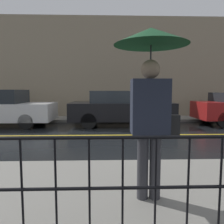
% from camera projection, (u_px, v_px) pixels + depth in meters
% --- Properties ---
extents(ground_plane, '(80.00, 80.00, 0.00)m').
position_uv_depth(ground_plane, '(110.00, 135.00, 7.66)').
color(ground_plane, black).
extents(sidewalk_near, '(28.00, 2.49, 0.12)m').
position_uv_depth(sidewalk_near, '(117.00, 190.00, 3.29)').
color(sidewalk_near, gray).
rests_on(sidewalk_near, ground_plane).
extents(sidewalk_far, '(28.00, 1.73, 0.12)m').
position_uv_depth(sidewalk_far, '(108.00, 119.00, 11.64)').
color(sidewalk_far, gray).
rests_on(sidewalk_far, ground_plane).
extents(lane_marking, '(25.20, 0.12, 0.01)m').
position_uv_depth(lane_marking, '(110.00, 135.00, 7.66)').
color(lane_marking, gold).
rests_on(lane_marking, ground_plane).
extents(building_storefront, '(28.00, 0.30, 5.68)m').
position_uv_depth(building_storefront, '(108.00, 68.00, 12.38)').
color(building_storefront, gray).
rests_on(building_storefront, ground_plane).
extents(railing_foreground, '(12.00, 0.04, 0.98)m').
position_uv_depth(railing_foreground, '(123.00, 171.00, 2.24)').
color(railing_foreground, black).
rests_on(railing_foreground, sidewalk_near).
extents(pedestrian, '(0.94, 0.94, 2.22)m').
position_uv_depth(pedestrian, '(151.00, 74.00, 2.77)').
color(pedestrian, '#333338').
rests_on(pedestrian, sidewalk_near).
extents(car_black, '(4.54, 1.93, 1.55)m').
position_uv_depth(car_black, '(120.00, 108.00, 9.77)').
color(car_black, black).
rests_on(car_black, ground_plane).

